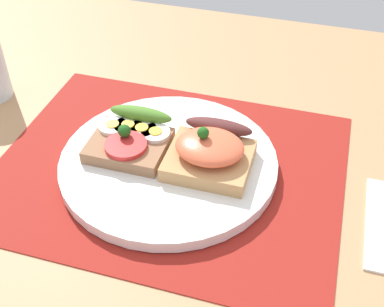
# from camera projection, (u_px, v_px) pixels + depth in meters

# --- Properties ---
(ground_plane) EXTENTS (1.20, 0.90, 0.03)m
(ground_plane) POSITION_uv_depth(u_px,v_px,m) (169.00, 178.00, 0.64)
(ground_plane) COLOR tan
(placemat) EXTENTS (0.42, 0.34, 0.00)m
(placemat) POSITION_uv_depth(u_px,v_px,m) (169.00, 168.00, 0.63)
(placemat) COLOR maroon
(placemat) RESTS_ON ground_plane
(plate) EXTENTS (0.27, 0.27, 0.01)m
(plate) POSITION_uv_depth(u_px,v_px,m) (169.00, 163.00, 0.62)
(plate) COLOR white
(plate) RESTS_ON placemat
(sandwich_egg_tomato) EXTENTS (0.09, 0.09, 0.04)m
(sandwich_egg_tomato) POSITION_uv_depth(u_px,v_px,m) (131.00, 138.00, 0.63)
(sandwich_egg_tomato) COLOR #9A6B4A
(sandwich_egg_tomato) RESTS_ON plate
(sandwich_salmon) EXTENTS (0.10, 0.10, 0.06)m
(sandwich_salmon) POSITION_uv_depth(u_px,v_px,m) (210.00, 152.00, 0.60)
(sandwich_salmon) COLOR tan
(sandwich_salmon) RESTS_ON plate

